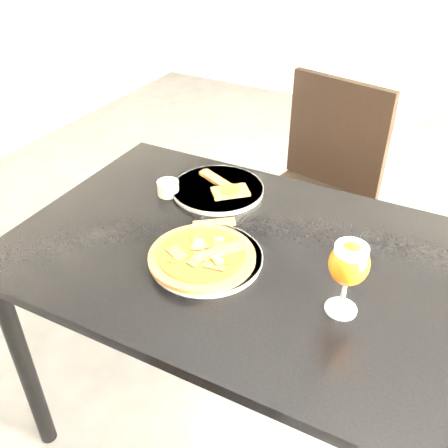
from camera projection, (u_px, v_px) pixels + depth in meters
The scene contains 10 objects.
ground at pixel (298, 444), 1.64m from camera, with size 6.00×6.00×0.00m, color #555658.
dining_table at pixel (243, 276), 1.33m from camera, with size 1.22×0.83×0.75m.
chair_far at pixel (314, 193), 1.96m from camera, with size 0.51×0.51×0.94m.
plate_main at pixel (206, 258), 1.24m from camera, with size 0.28×0.28×0.01m, color white.
pizza at pixel (202, 255), 1.23m from camera, with size 0.26×0.26×0.03m.
plate_second at pixel (218, 189), 1.52m from camera, with size 0.28×0.28×0.01m, color white.
crust_scraps at pixel (225, 187), 1.50m from camera, with size 0.20×0.14×0.02m.
loose_crust at pixel (214, 223), 1.37m from camera, with size 0.12×0.03×0.01m, color #A15626.
sauce_cup at pixel (168, 187), 1.49m from camera, with size 0.06×0.06×0.04m.
beer_glass at pixel (349, 264), 1.03m from camera, with size 0.09×0.09×0.18m.
Camera 1 is at (0.23, -0.93, 1.54)m, focal length 40.00 mm.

